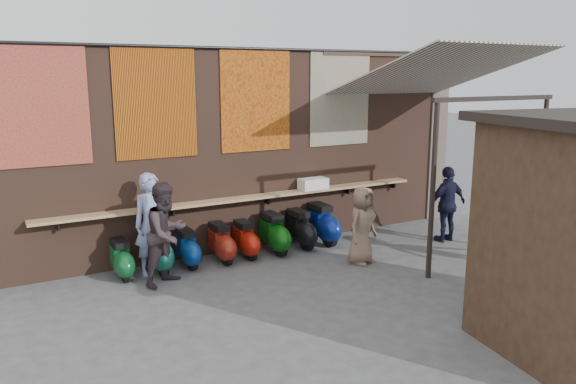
% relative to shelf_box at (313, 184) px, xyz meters
% --- Properties ---
extents(ground, '(70.00, 70.00, 0.00)m').
position_rel_shelf_box_xyz_m(ground, '(-1.53, -2.30, -1.24)').
color(ground, '#474749').
rests_on(ground, ground).
extents(brick_wall, '(10.00, 0.40, 4.00)m').
position_rel_shelf_box_xyz_m(brick_wall, '(-1.53, 0.40, 0.76)').
color(brick_wall, brown).
rests_on(brick_wall, ground).
extents(pier_right, '(0.50, 0.50, 4.00)m').
position_rel_shelf_box_xyz_m(pier_right, '(3.67, 0.40, 0.76)').
color(pier_right, '#4C4238').
rests_on(pier_right, ground).
extents(eating_counter, '(8.00, 0.32, 0.05)m').
position_rel_shelf_box_xyz_m(eating_counter, '(-1.53, 0.03, -0.14)').
color(eating_counter, '#9E7A51').
rests_on(eating_counter, brick_wall).
extents(shelf_box, '(0.59, 0.32, 0.23)m').
position_rel_shelf_box_xyz_m(shelf_box, '(0.00, 0.00, 0.00)').
color(shelf_box, white).
rests_on(shelf_box, eating_counter).
extents(tapestry_redgold, '(1.50, 0.02, 2.00)m').
position_rel_shelf_box_xyz_m(tapestry_redgold, '(-5.13, 0.18, 1.76)').
color(tapestry_redgold, maroon).
rests_on(tapestry_redgold, brick_wall).
extents(tapestry_sun, '(1.50, 0.02, 2.00)m').
position_rel_shelf_box_xyz_m(tapestry_sun, '(-3.23, 0.18, 1.76)').
color(tapestry_sun, orange).
rests_on(tapestry_sun, brick_wall).
extents(tapestry_orange, '(1.50, 0.02, 2.00)m').
position_rel_shelf_box_xyz_m(tapestry_orange, '(-1.23, 0.18, 1.76)').
color(tapestry_orange, '#B15916').
rests_on(tapestry_orange, brick_wall).
extents(tapestry_multi, '(1.50, 0.02, 2.00)m').
position_rel_shelf_box_xyz_m(tapestry_multi, '(0.77, 0.18, 1.76)').
color(tapestry_multi, teal).
rests_on(tapestry_multi, brick_wall).
extents(hang_rail, '(9.50, 0.06, 0.06)m').
position_rel_shelf_box_xyz_m(hang_rail, '(-1.53, 0.17, 2.74)').
color(hang_rail, black).
rests_on(hang_rail, brick_wall).
extents(scooter_stool_0, '(0.32, 0.71, 0.68)m').
position_rel_shelf_box_xyz_m(scooter_stool_0, '(-4.10, -0.28, -0.90)').
color(scooter_stool_0, '#115528').
rests_on(scooter_stool_0, ground).
extents(scooter_stool_1, '(0.38, 0.84, 0.80)m').
position_rel_shelf_box_xyz_m(scooter_stool_1, '(-3.45, -0.27, -0.84)').
color(scooter_stool_1, '#196756').
rests_on(scooter_stool_1, ground).
extents(scooter_stool_2, '(0.33, 0.73, 0.69)m').
position_rel_shelf_box_xyz_m(scooter_stool_2, '(-2.90, -0.26, -0.90)').
color(scooter_stool_2, navy).
rests_on(scooter_stool_2, ground).
extents(scooter_stool_3, '(0.35, 0.77, 0.73)m').
position_rel_shelf_box_xyz_m(scooter_stool_3, '(-2.24, -0.30, -0.88)').
color(scooter_stool_3, maroon).
rests_on(scooter_stool_3, ground).
extents(scooter_stool_4, '(0.33, 0.74, 0.70)m').
position_rel_shelf_box_xyz_m(scooter_stool_4, '(-1.73, -0.29, -0.89)').
color(scooter_stool_4, '#A71A0C').
rests_on(scooter_stool_4, ground).
extents(scooter_stool_5, '(0.38, 0.83, 0.79)m').
position_rel_shelf_box_xyz_m(scooter_stool_5, '(-1.12, -0.33, -0.85)').
color(scooter_stool_5, '#0B4F0E').
rests_on(scooter_stool_5, ground).
extents(scooter_stool_6, '(0.36, 0.81, 0.77)m').
position_rel_shelf_box_xyz_m(scooter_stool_6, '(-0.47, -0.27, -0.86)').
color(scooter_stool_6, black).
rests_on(scooter_stool_6, ground).
extents(scooter_stool_7, '(0.40, 0.88, 0.84)m').
position_rel_shelf_box_xyz_m(scooter_stool_7, '(0.07, -0.26, -0.82)').
color(scooter_stool_7, navy).
rests_on(scooter_stool_7, ground).
extents(diner_left, '(0.71, 0.50, 1.83)m').
position_rel_shelf_box_xyz_m(diner_left, '(-3.54, -0.30, -0.33)').
color(diner_left, '#8A95C9').
rests_on(diner_left, ground).
extents(diner_right, '(1.07, 0.99, 1.75)m').
position_rel_shelf_box_xyz_m(diner_right, '(-3.47, -0.90, -0.37)').
color(diner_right, '#30252A').
rests_on(diner_right, ground).
extents(shopper_navy, '(0.95, 0.41, 1.61)m').
position_rel_shelf_box_xyz_m(shopper_navy, '(2.48, -1.41, -0.44)').
color(shopper_navy, black).
rests_on(shopper_navy, ground).
extents(shopper_grey, '(1.10, 0.67, 1.66)m').
position_rel_shelf_box_xyz_m(shopper_grey, '(2.45, -3.22, -0.41)').
color(shopper_grey, '#535256').
rests_on(shopper_grey, ground).
extents(shopper_tan, '(0.84, 0.69, 1.47)m').
position_rel_shelf_box_xyz_m(shopper_tan, '(0.03, -1.68, -0.51)').
color(shopper_tan, '#785E4C').
rests_on(shopper_tan, ground).
extents(stall_sign, '(1.19, 0.24, 0.50)m').
position_rel_shelf_box_xyz_m(stall_sign, '(0.85, -4.87, 0.87)').
color(stall_sign, gold).
rests_on(stall_sign, market_stall).
extents(stall_shelf, '(2.22, 0.48, 0.06)m').
position_rel_shelf_box_xyz_m(stall_shelf, '(0.85, -4.87, -0.18)').
color(stall_shelf, '#473321').
rests_on(stall_shelf, market_stall).
extents(awning_canvas, '(3.20, 3.28, 0.97)m').
position_rel_shelf_box_xyz_m(awning_canvas, '(1.97, -1.40, 2.31)').
color(awning_canvas, beige).
rests_on(awning_canvas, brick_wall).
extents(awning_ledger, '(3.30, 0.08, 0.12)m').
position_rel_shelf_box_xyz_m(awning_ledger, '(1.97, 0.19, 2.71)').
color(awning_ledger, '#33261C').
rests_on(awning_ledger, brick_wall).
extents(awning_header, '(3.00, 0.08, 0.08)m').
position_rel_shelf_box_xyz_m(awning_header, '(1.97, -2.90, 1.84)').
color(awning_header, black).
rests_on(awning_header, awning_post_left).
extents(awning_post_left, '(0.09, 0.09, 3.10)m').
position_rel_shelf_box_xyz_m(awning_post_left, '(0.57, -2.90, 0.31)').
color(awning_post_left, black).
rests_on(awning_post_left, ground).
extents(awning_post_right, '(0.09, 0.09, 3.10)m').
position_rel_shelf_box_xyz_m(awning_post_right, '(3.37, -2.90, 0.31)').
color(awning_post_right, black).
rests_on(awning_post_right, ground).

